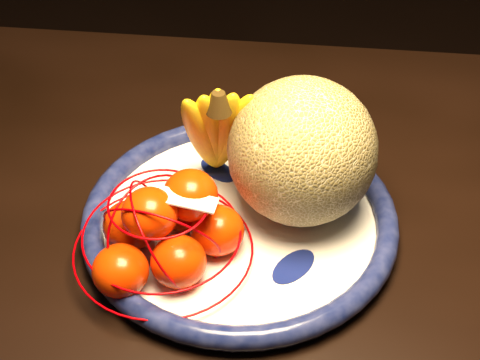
{
  "coord_description": "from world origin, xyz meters",
  "views": [
    {
      "loc": [
        0.3,
        -0.67,
        1.36
      ],
      "look_at": [
        0.28,
        -0.04,
        0.79
      ],
      "focal_mm": 55.0,
      "sensor_mm": 36.0,
      "label": 1
    }
  ],
  "objects_px": {
    "dining_table": "(85,257)",
    "cantaloupe": "(302,151)",
    "mandarin_bag": "(167,230)",
    "banana_bunch": "(217,128)",
    "fruit_bowl": "(240,220)"
  },
  "relations": [
    {
      "from": "dining_table",
      "to": "banana_bunch",
      "type": "distance_m",
      "value": 0.25
    },
    {
      "from": "cantaloupe",
      "to": "banana_bunch",
      "type": "distance_m",
      "value": 0.11
    },
    {
      "from": "fruit_bowl",
      "to": "mandarin_bag",
      "type": "relative_size",
      "value": 1.4
    },
    {
      "from": "fruit_bowl",
      "to": "banana_bunch",
      "type": "bearing_deg",
      "value": 113.62
    },
    {
      "from": "fruit_bowl",
      "to": "mandarin_bag",
      "type": "height_order",
      "value": "mandarin_bag"
    },
    {
      "from": "dining_table",
      "to": "fruit_bowl",
      "type": "distance_m",
      "value": 0.22
    },
    {
      "from": "banana_bunch",
      "to": "mandarin_bag",
      "type": "distance_m",
      "value": 0.14
    },
    {
      "from": "dining_table",
      "to": "cantaloupe",
      "type": "bearing_deg",
      "value": 6.74
    },
    {
      "from": "dining_table",
      "to": "cantaloupe",
      "type": "xyz_separation_m",
      "value": [
        0.27,
        0.01,
        0.18
      ]
    },
    {
      "from": "fruit_bowl",
      "to": "cantaloupe",
      "type": "distance_m",
      "value": 0.12
    },
    {
      "from": "fruit_bowl",
      "to": "banana_bunch",
      "type": "height_order",
      "value": "banana_bunch"
    },
    {
      "from": "fruit_bowl",
      "to": "cantaloupe",
      "type": "xyz_separation_m",
      "value": [
        0.07,
        0.03,
        0.09
      ]
    },
    {
      "from": "fruit_bowl",
      "to": "banana_bunch",
      "type": "relative_size",
      "value": 2.2
    },
    {
      "from": "mandarin_bag",
      "to": "banana_bunch",
      "type": "bearing_deg",
      "value": 68.22
    },
    {
      "from": "mandarin_bag",
      "to": "fruit_bowl",
      "type": "bearing_deg",
      "value": 36.31
    }
  ]
}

